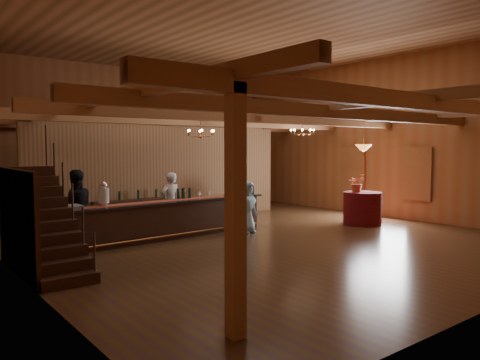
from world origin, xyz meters
TOP-DOWN VIEW (x-y plane):
  - floor at (0.00, 0.00)m, footprint 14.00×14.00m
  - ceiling at (0.00, 0.00)m, footprint 14.00×14.00m
  - wall_back at (0.00, 7.00)m, footprint 12.00×0.10m
  - wall_left at (-6.00, 0.00)m, footprint 0.10×14.00m
  - wall_right at (6.00, 0.00)m, footprint 0.10×14.00m
  - beam_grid at (0.00, 0.51)m, footprint 11.90×13.90m
  - support_posts at (0.00, -0.50)m, footprint 9.20×10.20m
  - partition_wall at (-0.50, 3.50)m, footprint 9.00×0.18m
  - window_right_front at (5.95, -1.60)m, footprint 0.12×1.05m
  - window_right_back at (5.95, 1.00)m, footprint 0.12×1.05m
  - staircase at (-5.45, -0.74)m, footprint 1.00×2.80m
  - backroom_boxes at (-0.29, 5.50)m, footprint 4.10×0.60m
  - tasting_bar at (-1.85, 0.80)m, footprint 5.99×1.08m
  - beverage_dispenser at (-3.73, 0.74)m, footprint 0.26×0.26m
  - glass_rack_tray at (-4.58, 0.60)m, footprint 0.50×0.50m
  - raffle_drum at (0.66, 0.89)m, footprint 0.34×0.24m
  - bar_bottle_0 at (-1.56, 0.93)m, footprint 0.07×0.07m
  - bar_bottle_1 at (-1.41, 0.94)m, footprint 0.07×0.07m
  - bar_bottle_2 at (-1.38, 0.94)m, footprint 0.07×0.07m
  - bar_bottle_3 at (-1.18, 0.95)m, footprint 0.07×0.07m
  - backbar_shelf at (-1.63, 3.24)m, footprint 2.90×0.76m
  - round_table at (3.93, -0.99)m, footprint 1.17×1.17m
  - chandelier_left at (-0.91, 0.79)m, footprint 0.80×0.80m
  - chandelier_right at (3.50, 1.23)m, footprint 0.80×0.80m
  - pendant_lamp at (3.93, -0.99)m, footprint 0.52×0.52m
  - bartender at (-1.40, 1.64)m, footprint 0.63×0.43m
  - staff_second at (-4.15, 1.53)m, footprint 1.00×0.83m
  - guest at (0.16, 0.08)m, footprint 0.79×0.59m
  - floor_plant at (1.64, 2.59)m, footprint 0.87×0.77m
  - table_flowers at (3.80, -0.85)m, footprint 0.55×0.49m
  - table_vase at (3.82, -0.89)m, footprint 0.19×0.19m

SIDE VIEW (x-z plane):
  - floor at x=0.00m, z-range 0.00..0.00m
  - backbar_shelf at x=-1.63m, z-range 0.00..0.81m
  - tasting_bar at x=-1.85m, z-range 0.00..1.01m
  - round_table at x=3.93m, z-range 0.00..1.02m
  - backroom_boxes at x=-0.29m, z-range -0.02..1.08m
  - floor_plant at x=1.64m, z-range 0.00..1.34m
  - guest at x=0.16m, z-range 0.00..1.47m
  - bartender at x=-1.40m, z-range 0.00..1.69m
  - staff_second at x=-4.15m, z-range 0.00..1.86m
  - staircase at x=-5.45m, z-range 0.00..2.00m
  - glass_rack_tray at x=-4.58m, z-range 0.99..1.09m
  - bar_bottle_0 at x=-1.56m, z-range 0.99..1.29m
  - bar_bottle_1 at x=-1.41m, z-range 0.99..1.29m
  - bar_bottle_2 at x=-1.38m, z-range 0.99..1.29m
  - bar_bottle_3 at x=-1.18m, z-range 0.99..1.29m
  - table_vase at x=3.82m, z-range 1.02..1.31m
  - raffle_drum at x=0.66m, z-range 1.02..1.32m
  - beverage_dispenser at x=-3.73m, z-range 0.98..1.58m
  - table_flowers at x=3.80m, z-range 1.02..1.59m
  - window_right_front at x=5.95m, z-range 0.67..2.42m
  - window_right_back at x=5.95m, z-range 0.67..2.42m
  - partition_wall at x=-0.50m, z-range 0.00..3.10m
  - support_posts at x=0.00m, z-range 0.00..3.20m
  - pendant_lamp at x=3.93m, z-range 1.95..2.85m
  - wall_back at x=0.00m, z-range 0.00..5.50m
  - wall_left at x=-6.00m, z-range 0.00..5.50m
  - wall_right at x=6.00m, z-range 0.00..5.50m
  - chandelier_left at x=-0.91m, z-range 2.53..3.08m
  - chandelier_right at x=3.50m, z-range 2.74..3.15m
  - beam_grid at x=0.00m, z-range 3.05..3.44m
  - ceiling at x=0.00m, z-range 5.50..5.50m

